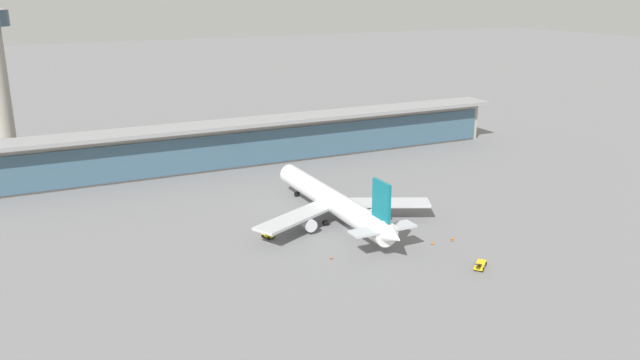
{
  "coord_description": "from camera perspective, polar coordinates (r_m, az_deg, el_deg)",
  "views": [
    {
      "loc": [
        -70.72,
        -127.85,
        57.14
      ],
      "look_at": [
        0.0,
        18.24,
        7.71
      ],
      "focal_mm": 35.81,
      "sensor_mm": 36.0,
      "label": 1
    }
  ],
  "objects": [
    {
      "name": "safety_cone_alpha",
      "position": [
        150.16,
        10.01,
        -5.57
      ],
      "size": [
        0.62,
        0.62,
        0.7
      ],
      "color": "orange",
      "rests_on": "ground"
    },
    {
      "name": "service_truck_mid_apron_yellow",
      "position": [
        151.74,
        -4.67,
        -4.89
      ],
      "size": [
        2.68,
        3.3,
        2.05
      ],
      "color": "yellow",
      "rests_on": "ground"
    },
    {
      "name": "service_truck_near_nose_yellow",
      "position": [
        139.81,
        14.12,
        -7.37
      ],
      "size": [
        6.08,
        5.41,
        2.7
      ],
      "color": "yellow",
      "rests_on": "ground"
    },
    {
      "name": "safety_cone_bravo",
      "position": [
        152.96,
        11.73,
        -5.25
      ],
      "size": [
        0.62,
        0.62,
        0.7
      ],
      "color": "orange",
      "rests_on": "ground"
    },
    {
      "name": "ground_plane",
      "position": [
        156.88,
        2.91,
        -4.45
      ],
      "size": [
        1200.0,
        1200.0,
        0.0
      ],
      "primitive_type": "plane",
      "color": "slate"
    },
    {
      "name": "airliner_on_stand",
      "position": [
        160.18,
        1.24,
        -1.96
      ],
      "size": [
        48.47,
        62.86,
        16.78
      ],
      "color": "white",
      "rests_on": "ground"
    },
    {
      "name": "safety_cone_delta",
      "position": [
        153.81,
        11.75,
        -5.12
      ],
      "size": [
        0.62,
        0.62,
        0.7
      ],
      "color": "orange",
      "rests_on": "ground"
    },
    {
      "name": "service_truck_under_wing_grey",
      "position": [
        161.66,
        4.71,
        -3.52
      ],
      "size": [
        6.7,
        4.21,
        2.7
      ],
      "color": "gray",
      "rests_on": "ground"
    },
    {
      "name": "safety_cone_charlie",
      "position": [
        140.51,
        1.01,
        -6.92
      ],
      "size": [
        0.62,
        0.62,
        0.7
      ],
      "color": "orange",
      "rests_on": "ground"
    },
    {
      "name": "terminal_building",
      "position": [
        213.81,
        -5.81,
        3.52
      ],
      "size": [
        183.6,
        12.8,
        15.2
      ],
      "color": "#9E998E",
      "rests_on": "ground"
    }
  ]
}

